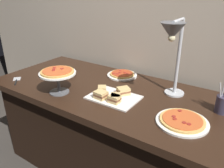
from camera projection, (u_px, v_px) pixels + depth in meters
The scene contains 12 objects.
ground_plane at pixel (111, 167), 2.01m from camera, with size 8.00×8.00×0.00m, color #38332D.
back_wall at pixel (144, 22), 1.91m from camera, with size 4.40×0.04×2.40m, color #B7A893.
buffet_table at pixel (111, 131), 1.86m from camera, with size 1.90×0.84×0.76m.
heat_lamp at pixel (173, 40), 1.37m from camera, with size 0.15×0.32×0.54m.
pizza_plate_front at pixel (182, 121), 1.29m from camera, with size 0.30×0.30×0.03m.
pizza_plate_center at pixel (122, 75), 1.97m from camera, with size 0.26×0.26×0.03m.
pizza_plate_raised_stand at pixel (58, 75), 1.61m from camera, with size 0.26×0.26×0.18m.
sandwich_platter at pixel (112, 96), 1.57m from camera, with size 0.34×0.25×0.06m.
sauce_cup_near at pixel (72, 73), 1.98m from camera, with size 0.06×0.06×0.03m.
sauce_cup_far at pixel (51, 73), 1.97m from camera, with size 0.06×0.06×0.03m.
utensil_holder at pixel (223, 104), 1.38m from camera, with size 0.08×0.08×0.23m.
serving_spatula at pixel (16, 81), 1.87m from camera, with size 0.15×0.14×0.01m.
Camera 1 is at (0.87, -1.28, 1.49)m, focal length 36.37 mm.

